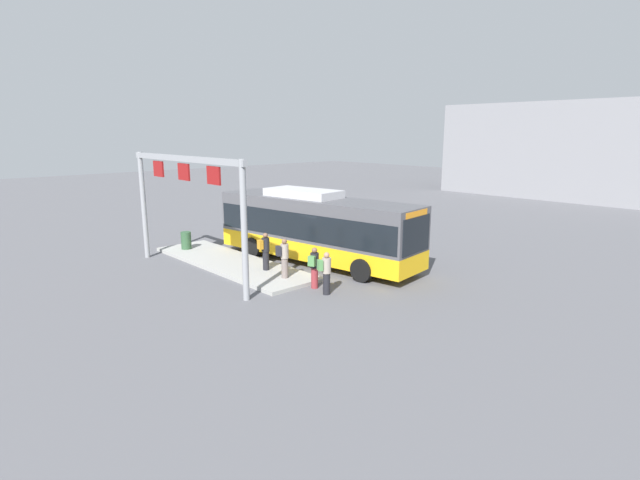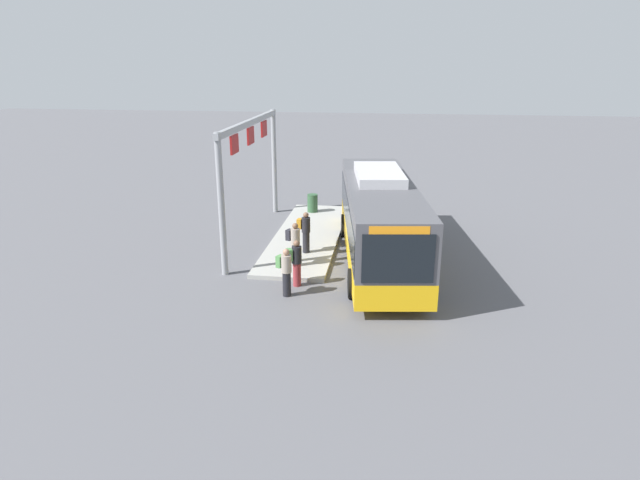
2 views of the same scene
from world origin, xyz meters
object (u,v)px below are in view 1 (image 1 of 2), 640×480
at_px(person_waiting_mid, 314,267).
at_px(person_waiting_far, 265,250).
at_px(person_waiting_near, 284,257).
at_px(trash_bin, 186,240).
at_px(bus_main, 316,225).
at_px(person_boarding, 326,272).

xyz_separation_m(person_waiting_mid, person_waiting_far, (-3.03, -0.17, 0.16)).
height_order(person_waiting_near, person_waiting_far, same).
distance_m(person_waiting_near, person_waiting_far, 1.51).
distance_m(person_waiting_far, trash_bin, 6.09).
relative_size(bus_main, person_waiting_far, 6.49).
distance_m(bus_main, person_waiting_mid, 4.12).
bearing_deg(bus_main, person_waiting_near, -73.14).
bearing_deg(person_waiting_far, person_waiting_near, -86.30).
bearing_deg(person_waiting_near, person_waiting_mid, -57.68).
height_order(bus_main, person_waiting_mid, bus_main).
relative_size(bus_main, person_waiting_near, 6.49).
relative_size(person_boarding, person_waiting_far, 1.00).
xyz_separation_m(person_waiting_near, trash_bin, (-7.55, -0.48, -0.44)).
bearing_deg(trash_bin, bus_main, 30.00).
xyz_separation_m(bus_main, person_waiting_near, (1.40, -3.07, -0.76)).
distance_m(person_waiting_mid, person_waiting_far, 3.04).
height_order(person_waiting_near, trash_bin, person_waiting_near).
relative_size(person_waiting_near, person_waiting_mid, 1.00).
xyz_separation_m(person_waiting_far, trash_bin, (-6.04, -0.63, -0.44)).
height_order(person_boarding, person_waiting_far, person_waiting_far).
bearing_deg(person_waiting_far, person_waiting_mid, -77.38).
bearing_deg(person_waiting_mid, person_waiting_far, 70.12).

